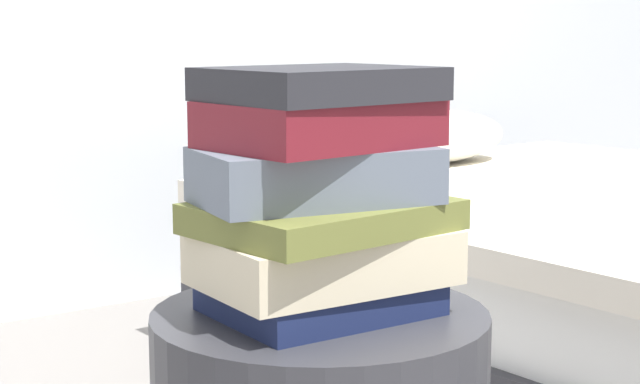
{
  "coord_description": "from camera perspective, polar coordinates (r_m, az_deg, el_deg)",
  "views": [
    {
      "loc": [
        -0.68,
        -0.96,
        0.86
      ],
      "look_at": [
        0.0,
        0.0,
        0.67
      ],
      "focal_mm": 57.3,
      "sensor_mm": 36.0,
      "label": 1
    }
  ],
  "objects": [
    {
      "name": "book_navy",
      "position": [
        1.22,
        -0.19,
        -5.85
      ],
      "size": [
        0.24,
        0.2,
        0.04
      ],
      "primitive_type": "cube",
      "rotation": [
        0.0,
        0.0,
        -0.02
      ],
      "color": "#19234C",
      "rests_on": "side_table"
    },
    {
      "name": "book_cream",
      "position": [
        1.2,
        0.34,
        -3.65
      ],
      "size": [
        0.29,
        0.2,
        0.06
      ],
      "primitive_type": "cube",
      "rotation": [
        0.0,
        0.0,
        -0.04
      ],
      "color": "beige",
      "rests_on": "book_navy"
    },
    {
      "name": "book_olive",
      "position": [
        1.19,
        0.21,
        -1.37
      ],
      "size": [
        0.3,
        0.24,
        0.04
      ],
      "primitive_type": "cube",
      "rotation": [
        0.0,
        0.0,
        0.11
      ],
      "color": "olive",
      "rests_on": "book_cream"
    },
    {
      "name": "book_slate",
      "position": [
        1.18,
        -0.28,
        0.94
      ],
      "size": [
        0.29,
        0.2,
        0.06
      ],
      "primitive_type": "cube",
      "rotation": [
        0.0,
        0.0,
        -0.17
      ],
      "color": "slate",
      "rests_on": "book_olive"
    },
    {
      "name": "book_maroon",
      "position": [
        1.19,
        -0.03,
        3.85
      ],
      "size": [
        0.27,
        0.2,
        0.05
      ],
      "primitive_type": "cube",
      "rotation": [
        0.0,
        0.0,
        0.11
      ],
      "color": "maroon",
      "rests_on": "book_slate"
    },
    {
      "name": "book_charcoal",
      "position": [
        1.18,
        -0.0,
        6.06
      ],
      "size": [
        0.26,
        0.21,
        0.04
      ],
      "primitive_type": "cube",
      "rotation": [
        0.0,
        0.0,
        0.08
      ],
      "color": "#28282D",
      "rests_on": "book_maroon"
    }
  ]
}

